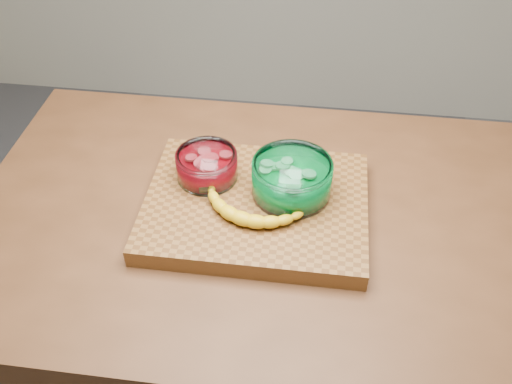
# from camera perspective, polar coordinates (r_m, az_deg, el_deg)

# --- Properties ---
(counter) EXTENTS (1.20, 0.80, 0.90)m
(counter) POSITION_cam_1_polar(r_m,az_deg,el_deg) (1.53, -0.00, -14.15)
(counter) COLOR #4F2D17
(counter) RESTS_ON ground
(cutting_board) EXTENTS (0.45, 0.35, 0.04)m
(cutting_board) POSITION_cam_1_polar(r_m,az_deg,el_deg) (1.17, -0.00, -1.44)
(cutting_board) COLOR brown
(cutting_board) RESTS_ON counter
(bowl_red) EXTENTS (0.13, 0.13, 0.06)m
(bowl_red) POSITION_cam_1_polar(r_m,az_deg,el_deg) (1.19, -4.93, 2.64)
(bowl_red) COLOR white
(bowl_red) RESTS_ON cutting_board
(bowl_green) EXTENTS (0.16, 0.16, 0.08)m
(bowl_green) POSITION_cam_1_polar(r_m,az_deg,el_deg) (1.15, 3.59, 1.32)
(bowl_green) COLOR white
(bowl_green) RESTS_ON cutting_board
(banana) EXTENTS (0.23, 0.13, 0.03)m
(banana) POSITION_cam_1_polar(r_m,az_deg,el_deg) (1.12, -0.40, -1.44)
(banana) COLOR gold
(banana) RESTS_ON cutting_board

